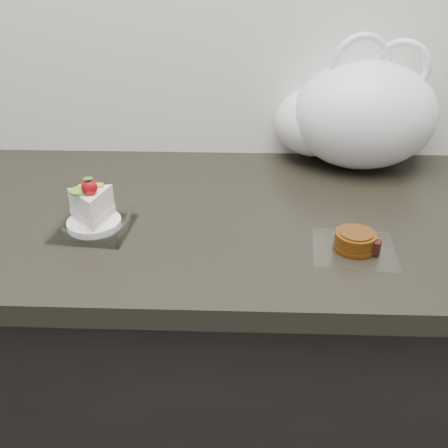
% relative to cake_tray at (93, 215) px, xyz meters
% --- Properties ---
extents(counter, '(2.04, 0.64, 0.90)m').
position_rel_cake_tray_xyz_m(counter, '(0.23, 0.09, -0.48)').
color(counter, black).
rests_on(counter, ground).
extents(cake_tray, '(0.15, 0.15, 0.11)m').
position_rel_cake_tray_xyz_m(cake_tray, '(0.00, 0.00, 0.00)').
color(cake_tray, white).
rests_on(cake_tray, counter).
extents(mooncake_wrap, '(0.16, 0.15, 0.03)m').
position_rel_cake_tray_xyz_m(mooncake_wrap, '(0.47, -0.06, -0.02)').
color(mooncake_wrap, white).
rests_on(mooncake_wrap, counter).
extents(plastic_bag, '(0.38, 0.28, 0.30)m').
position_rel_cake_tray_xyz_m(plastic_bag, '(0.53, 0.33, 0.09)').
color(plastic_bag, white).
rests_on(plastic_bag, counter).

